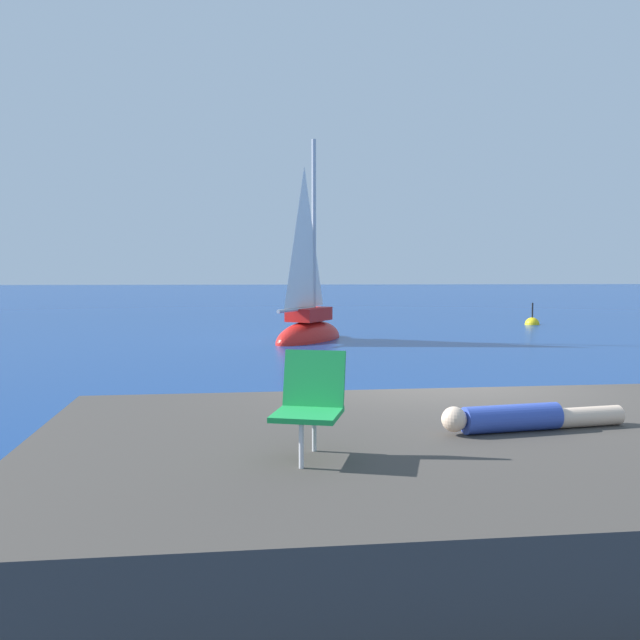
% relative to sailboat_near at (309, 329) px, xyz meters
% --- Properties ---
extents(ground_plane, '(160.00, 160.00, 0.00)m').
position_rel_sailboat_near_xyz_m(ground_plane, '(1.20, -12.33, -0.36)').
color(ground_plane, navy).
extents(shore_ledge, '(7.25, 4.90, 0.79)m').
position_rel_sailboat_near_xyz_m(shore_ledge, '(0.46, -15.11, 0.03)').
color(shore_ledge, '#423D38').
rests_on(shore_ledge, ground).
extents(boulder_seaward, '(1.14, 1.24, 0.71)m').
position_rel_sailboat_near_xyz_m(boulder_seaward, '(-2.53, -12.58, -0.36)').
color(boulder_seaward, '#413830').
rests_on(boulder_seaward, ground).
extents(boulder_inland, '(1.44, 1.44, 0.70)m').
position_rel_sailboat_near_xyz_m(boulder_inland, '(-1.82, -13.16, -0.36)').
color(boulder_inland, '#443539').
rests_on(boulder_inland, ground).
extents(sailboat_near, '(2.81, 3.65, 6.71)m').
position_rel_sailboat_near_xyz_m(sailboat_near, '(0.00, 0.00, 0.00)').
color(sailboat_near, red).
rests_on(sailboat_near, ground).
extents(person_sunbather, '(1.75, 0.52, 0.25)m').
position_rel_sailboat_near_xyz_m(person_sunbather, '(1.26, -15.00, 0.54)').
color(person_sunbather, '#334CB2').
rests_on(person_sunbather, shore_ledge).
extents(beach_chair, '(0.61, 0.70, 0.80)m').
position_rel_sailboat_near_xyz_m(beach_chair, '(-0.67, -15.71, 0.87)').
color(beach_chair, green).
rests_on(beach_chair, shore_ledge).
extents(marker_buoy, '(0.56, 0.56, 1.13)m').
position_rel_sailboat_near_xyz_m(marker_buoy, '(8.96, 5.33, -0.36)').
color(marker_buoy, yellow).
rests_on(marker_buoy, ground).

